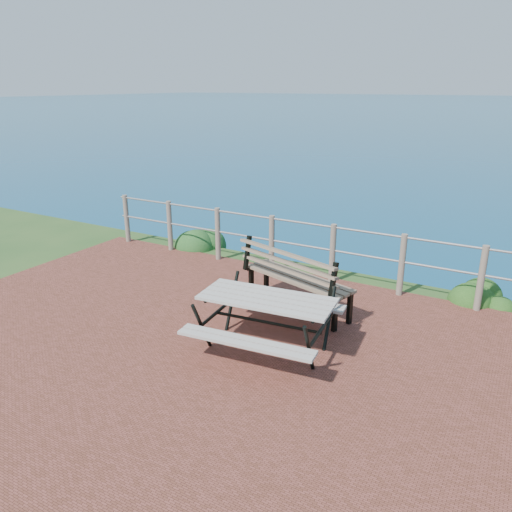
{
  "coord_description": "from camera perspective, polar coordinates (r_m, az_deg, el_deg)",
  "views": [
    {
      "loc": [
        2.78,
        -4.13,
        3.19
      ],
      "look_at": [
        -0.71,
        2.02,
        0.75
      ],
      "focal_mm": 35.0,
      "sensor_mm": 36.0,
      "label": 1
    }
  ],
  "objects": [
    {
      "name": "safety_railing",
      "position": [
        8.4,
        8.76,
        0.66
      ],
      "size": [
        9.4,
        0.1,
        1.0
      ],
      "color": "#6B5B4C",
      "rests_on": "ground"
    },
    {
      "name": "picnic_table",
      "position": [
        6.25,
        1.23,
        -7.01
      ],
      "size": [
        1.71,
        1.43,
        0.7
      ],
      "rotation": [
        0.0,
        0.0,
        0.11
      ],
      "color": "gray",
      "rests_on": "ground"
    },
    {
      "name": "shrub_lip_west",
      "position": [
        10.48,
        -7.25,
        1.17
      ],
      "size": [
        0.82,
        0.82,
        0.58
      ],
      "primitive_type": "ellipsoid",
      "color": "#1B481B",
      "rests_on": "ground"
    },
    {
      "name": "park_bench",
      "position": [
        7.26,
        4.84,
        -1.42
      ],
      "size": [
        1.83,
        0.94,
        1.0
      ],
      "rotation": [
        0.0,
        0.0,
        -0.29
      ],
      "color": "brown",
      "rests_on": "ground"
    },
    {
      "name": "shrub_lip_east",
      "position": [
        8.6,
        24.94,
        -4.61
      ],
      "size": [
        0.75,
        0.75,
        0.48
      ],
      "primitive_type": "ellipsoid",
      "color": "#1E4515",
      "rests_on": "ground"
    },
    {
      "name": "ground",
      "position": [
        5.92,
        -3.77,
        -13.65
      ],
      "size": [
        10.0,
        7.0,
        0.12
      ],
      "primitive_type": "cube",
      "color": "brown",
      "rests_on": "ground"
    }
  ]
}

